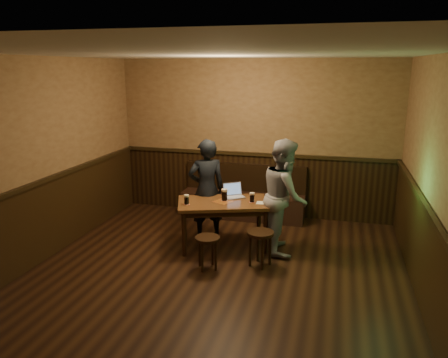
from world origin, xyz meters
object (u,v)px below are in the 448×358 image
bench (243,200)px  person_grey (285,196)px  pint_mid (224,195)px  laptop (234,193)px  person_suit (207,189)px  pint_left (187,200)px  stool_left (207,243)px  pub_table (223,208)px  stool_right (260,239)px  pint_right (252,197)px

bench → person_grey: (0.89, -1.30, 0.52)m
pint_mid → laptop: laptop is taller
laptop → person_suit: size_ratio=0.24×
pint_left → stool_left: bearing=-47.5°
pub_table → pint_left: pint_left is taller
pub_table → laptop: (0.09, 0.27, 0.15)m
bench → pint_mid: bench is taller
pub_table → stool_left: 0.82m
stool_right → pint_right: (-0.24, 0.59, 0.39)m
pint_left → person_suit: bearing=77.1°
stool_right → pint_left: size_ratio=3.35×
pint_left → person_grey: 1.43m
stool_left → pint_right: pint_right is taller
stool_right → pint_right: 0.75m
person_suit → person_grey: 1.26m
laptop → stool_right: bearing=-89.1°
pint_right → pint_left: bearing=-158.7°
stool_right → pint_right: bearing=112.0°
bench → person_grey: bearing=-55.6°
bench → pint_mid: 1.45m
pint_mid → person_suit: person_suit is taller
pint_mid → pint_right: pint_mid is taller
pint_left → pint_right: bearing=21.3°
bench → pint_mid: bearing=-89.8°
pub_table → laptop: bearing=51.8°
stool_right → person_grey: bearing=69.2°
stool_left → person_grey: 1.35m
pint_right → person_suit: 0.80m
pint_left → person_suit: size_ratio=0.09×
pint_right → person_suit: bearing=164.3°
stool_left → stool_right: 0.72m
pint_right → laptop: (-0.33, 0.19, -0.02)m
stool_right → pint_left: pint_left is taller
stool_left → stool_right: stool_right is taller
pint_left → pint_right: (0.90, 0.35, -0.00)m
laptop → pint_left: bearing=-171.5°
pint_right → person_grey: size_ratio=0.09×
pint_right → laptop: 0.38m
pint_right → bench: bearing=107.5°
stool_left → pint_right: bearing=63.6°
stool_right → laptop: bearing=125.8°
pub_table → pint_mid: bearing=66.2°
pub_table → pint_left: bearing=-169.9°
stool_right → person_grey: 0.80m
stool_right → pint_mid: pint_mid is taller
stool_right → person_grey: person_grey is taller
pint_mid → pint_right: size_ratio=1.22×
stool_left → stool_right: (0.67, 0.27, 0.03)m
pint_left → bench: bearing=74.0°
pub_table → bench: bearing=70.7°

